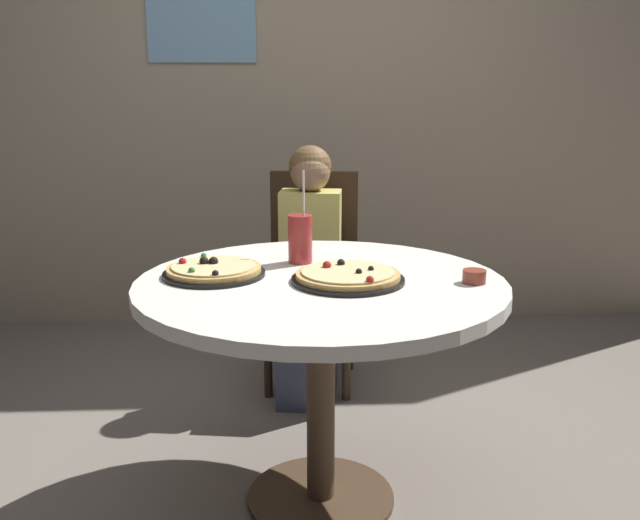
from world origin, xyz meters
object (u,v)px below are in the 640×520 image
dining_table (321,314)px  pizza_cheese (214,270)px  pizza_veggie (348,276)px  sauce_bowl (474,276)px  diner_child (309,287)px  chair_wooden (312,266)px  soda_cup (300,239)px

dining_table → pizza_cheese: pizza_cheese is taller
pizza_veggie → sauce_bowl: (0.38, -0.03, 0.00)m
pizza_cheese → diner_child: bearing=67.9°
diner_child → pizza_cheese: 0.89m
chair_wooden → pizza_veggie: 1.08m
soda_cup → sauce_bowl: (0.51, -0.28, -0.06)m
chair_wooden → pizza_cheese: bearing=-109.4°
diner_child → sauce_bowl: size_ratio=15.46×
dining_table → diner_child: 0.87m
chair_wooden → diner_child: (-0.02, -0.18, -0.05)m
chair_wooden → sauce_bowl: size_ratio=13.57×
pizza_cheese → sauce_bowl: 0.79m
dining_table → pizza_veggie: pizza_veggie is taller
chair_wooden → pizza_veggie: size_ratio=2.78×
pizza_cheese → sauce_bowl: pizza_cheese is taller
chair_wooden → pizza_cheese: chair_wooden is taller
chair_wooden → sauce_bowl: bearing=-67.8°
soda_cup → sauce_bowl: soda_cup is taller
pizza_veggie → sauce_bowl: 0.38m
chair_wooden → soda_cup: soda_cup is taller
dining_table → diner_child: bearing=90.6°
pizza_veggie → soda_cup: soda_cup is taller
pizza_cheese → dining_table: bearing=-11.2°
chair_wooden → diner_child: diner_child is taller
chair_wooden → sauce_bowl: chair_wooden is taller
soda_cup → pizza_cheese: bearing=-150.1°
diner_child → pizza_veggie: bearing=-84.1°
chair_wooden → pizza_cheese: size_ratio=2.99×
diner_child → pizza_veggie: size_ratio=3.17×
pizza_cheese → sauce_bowl: bearing=-8.7°
diner_child → soda_cup: (-0.05, -0.63, 0.35)m
dining_table → soda_cup: size_ratio=3.67×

